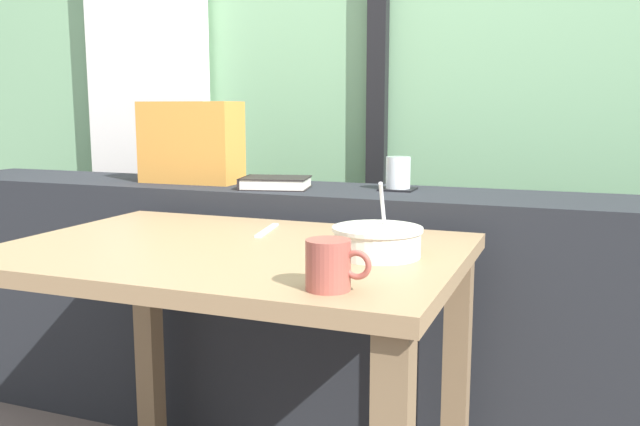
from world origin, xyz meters
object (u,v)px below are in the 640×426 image
breakfast_table (233,301)px  ceramic_mug (330,265)px  throw_pillow (191,142)px  fork_utensil (267,230)px  juice_glass (398,174)px  closed_book (275,183)px  soup_bowl (377,241)px  coaster_square (398,189)px

breakfast_table → ceramic_mug: bearing=-38.5°
throw_pillow → fork_utensil: size_ratio=1.88×
juice_glass → ceramic_mug: (0.12, -0.90, -0.06)m
closed_book → fork_utensil: 0.40m
closed_book → soup_bowl: size_ratio=1.22×
closed_book → soup_bowl: bearing=-48.1°
breakfast_table → juice_glass: 0.71m
coaster_square → throw_pillow: (-0.68, -0.04, 0.13)m
soup_bowl → ceramic_mug: bearing=-90.3°
soup_bowl → ceramic_mug: size_ratio=1.64×
juice_glass → fork_utensil: size_ratio=0.55×
juice_glass → fork_utensil: bearing=-114.5°
juice_glass → ceramic_mug: 0.91m
breakfast_table → soup_bowl: soup_bowl is taller
closed_book → fork_utensil: size_ratio=1.34×
coaster_square → soup_bowl: soup_bowl is taller
closed_book → coaster_square: bearing=14.7°
coaster_square → juice_glass: bearing=0.0°
juice_glass → closed_book: 0.37m
soup_bowl → throw_pillow: bearing=143.9°
juice_glass → soup_bowl: size_ratio=0.50×
breakfast_table → closed_book: (-0.15, 0.55, 0.20)m
coaster_square → ceramic_mug: 0.91m
breakfast_table → throw_pillow: throw_pillow is taller
closed_book → throw_pillow: 0.34m
throw_pillow → soup_bowl: (0.80, -0.58, -0.16)m
breakfast_table → juice_glass: juice_glass is taller
soup_bowl → juice_glass: bearing=101.0°
juice_glass → soup_bowl: 0.64m
juice_glass → throw_pillow: size_ratio=0.29×
ceramic_mug → coaster_square: bearing=97.6°
breakfast_table → ceramic_mug: size_ratio=8.83×
breakfast_table → soup_bowl: size_ratio=5.38×
juice_glass → closed_book: bearing=-165.3°
closed_book → fork_utensil: closed_book is taller
closed_book → fork_utensil: (0.15, -0.36, -0.07)m
ceramic_mug → throw_pillow: bearing=132.8°
throw_pillow → fork_utensil: 0.65m
coaster_square → fork_utensil: size_ratio=0.59×
breakfast_table → throw_pillow: 0.82m
throw_pillow → fork_utensil: (0.47, -0.41, -0.19)m
fork_utensil → ceramic_mug: (0.33, -0.44, 0.04)m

